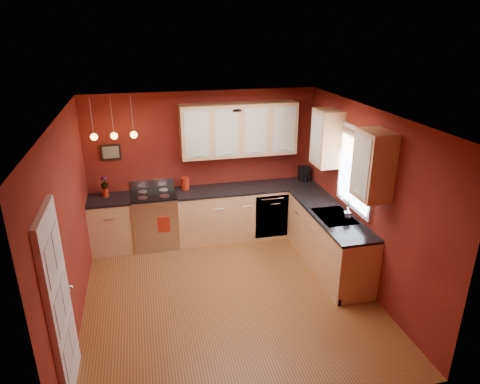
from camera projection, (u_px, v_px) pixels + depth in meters
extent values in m
plane|color=#9A5A2C|center=(229.00, 295.00, 6.14)|extent=(4.20, 4.20, 0.00)
cube|color=white|center=(227.00, 115.00, 5.19)|extent=(4.00, 4.20, 0.02)
cube|color=maroon|center=(204.00, 165.00, 7.57)|extent=(4.00, 0.02, 2.60)
cube|color=maroon|center=(276.00, 308.00, 3.76)|extent=(4.00, 0.02, 2.60)
cube|color=maroon|center=(68.00, 228.00, 5.24)|extent=(0.02, 4.20, 2.60)
cube|color=maroon|center=(365.00, 200.00, 6.09)|extent=(0.02, 4.20, 2.60)
cube|color=tan|center=(112.00, 225.00, 7.26)|extent=(0.70, 0.60, 0.90)
cube|color=tan|center=(248.00, 212.00, 7.76)|extent=(2.54, 0.60, 0.90)
cube|color=tan|center=(328.00, 240.00, 6.74)|extent=(0.60, 2.10, 0.90)
cube|color=black|center=(109.00, 199.00, 7.08)|extent=(0.70, 0.62, 0.04)
cube|color=black|center=(248.00, 188.00, 7.59)|extent=(2.54, 0.62, 0.04)
cube|color=black|center=(330.00, 213.00, 6.57)|extent=(0.62, 2.10, 0.04)
cube|color=#BBBBC0|center=(155.00, 220.00, 7.41)|extent=(0.76, 0.64, 0.92)
cube|color=black|center=(156.00, 227.00, 7.13)|extent=(0.55, 0.02, 0.32)
cylinder|color=#BBBBC0|center=(155.00, 214.00, 7.03)|extent=(0.60, 0.02, 0.02)
cube|color=black|center=(153.00, 195.00, 7.23)|extent=(0.76, 0.60, 0.03)
cylinder|color=#939398|center=(143.00, 198.00, 7.06)|extent=(0.16, 0.16, 0.01)
cylinder|color=#939398|center=(165.00, 196.00, 7.14)|extent=(0.16, 0.16, 0.01)
cylinder|color=#939398|center=(142.00, 192.00, 7.31)|extent=(0.16, 0.16, 0.01)
cylinder|color=#939398|center=(164.00, 190.00, 7.39)|extent=(0.16, 0.16, 0.01)
cube|color=#BBBBC0|center=(152.00, 184.00, 7.47)|extent=(0.76, 0.04, 0.16)
cube|color=#BBBBC0|center=(272.00, 216.00, 7.58)|extent=(0.60, 0.02, 0.80)
cube|color=#939398|center=(334.00, 217.00, 6.44)|extent=(0.50, 0.70, 0.05)
cube|color=black|center=(330.00, 214.00, 6.60)|extent=(0.42, 0.30, 0.02)
cube|color=black|center=(339.00, 223.00, 6.29)|extent=(0.42, 0.30, 0.02)
cylinder|color=white|center=(349.00, 206.00, 6.42)|extent=(0.02, 0.02, 0.28)
cylinder|color=white|center=(345.00, 199.00, 6.36)|extent=(0.16, 0.02, 0.02)
cube|color=white|center=(356.00, 170.00, 6.23)|extent=(0.04, 1.02, 1.22)
cube|color=white|center=(355.00, 170.00, 6.22)|extent=(0.01, 0.90, 1.10)
cube|color=#876043|center=(357.00, 145.00, 6.09)|extent=(0.02, 0.96, 0.36)
cube|color=white|center=(59.00, 305.00, 4.26)|extent=(0.06, 0.82, 2.05)
cube|color=silver|center=(50.00, 263.00, 3.89)|extent=(0.00, 0.28, 0.40)
cube|color=silver|center=(57.00, 245.00, 4.22)|extent=(0.00, 0.28, 0.40)
cube|color=silver|center=(60.00, 313.00, 4.09)|extent=(0.00, 0.28, 0.40)
cube|color=silver|center=(65.00, 292.00, 4.42)|extent=(0.00, 0.28, 0.40)
cube|color=silver|center=(68.00, 358.00, 4.30)|extent=(0.00, 0.28, 0.40)
cube|color=silver|center=(73.00, 335.00, 4.62)|extent=(0.00, 0.28, 0.40)
sphere|color=white|center=(70.00, 288.00, 4.58)|extent=(0.06, 0.06, 0.06)
cube|color=tan|center=(239.00, 130.00, 7.30)|extent=(2.00, 0.35, 0.90)
cube|color=tan|center=(348.00, 150.00, 6.11)|extent=(0.35, 1.95, 0.90)
cube|color=black|center=(111.00, 152.00, 7.09)|extent=(0.32, 0.03, 0.26)
cylinder|color=#939398|center=(92.00, 118.00, 6.51)|extent=(0.01, 0.01, 0.60)
sphere|color=#FFA53F|center=(94.00, 137.00, 6.62)|extent=(0.11, 0.11, 0.11)
cylinder|color=#939398|center=(112.00, 117.00, 6.57)|extent=(0.01, 0.01, 0.60)
sphere|color=#FFA53F|center=(114.00, 136.00, 6.68)|extent=(0.11, 0.11, 0.11)
cylinder|color=#939398|center=(132.00, 116.00, 6.64)|extent=(0.01, 0.01, 0.60)
sphere|color=#FFA53F|center=(134.00, 135.00, 6.75)|extent=(0.11, 0.11, 0.11)
cylinder|color=#A02311|center=(185.00, 184.00, 7.42)|extent=(0.14, 0.14, 0.21)
cylinder|color=#A02311|center=(185.00, 178.00, 7.38)|extent=(0.15, 0.15, 0.02)
cylinder|color=#A02311|center=(106.00, 192.00, 7.13)|extent=(0.09, 0.09, 0.15)
imported|color=#A02311|center=(104.00, 183.00, 7.07)|extent=(0.16, 0.16, 0.22)
cube|color=black|center=(304.00, 173.00, 7.85)|extent=(0.19, 0.16, 0.27)
cylinder|color=black|center=(305.00, 178.00, 7.83)|extent=(0.11, 0.11, 0.12)
imported|color=white|center=(347.00, 214.00, 6.25)|extent=(0.11, 0.11, 0.20)
cube|color=#A02311|center=(164.00, 225.00, 7.11)|extent=(0.20, 0.01, 0.28)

